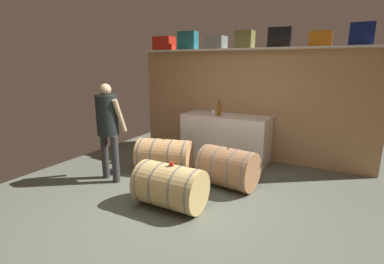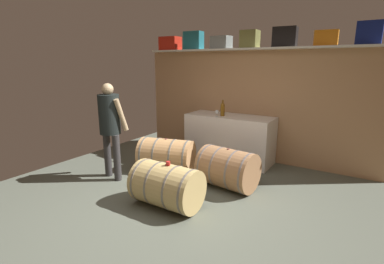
% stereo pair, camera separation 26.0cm
% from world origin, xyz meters
% --- Properties ---
extents(ground_plane, '(5.90, 8.39, 0.02)m').
position_xyz_m(ground_plane, '(0.00, 0.65, -0.01)').
color(ground_plane, '#575D50').
extents(back_wall_panel, '(4.70, 0.10, 2.10)m').
position_xyz_m(back_wall_panel, '(0.00, 2.60, 1.05)').
color(back_wall_panel, tan).
rests_on(back_wall_panel, ground).
extents(high_shelf_board, '(4.32, 0.40, 0.03)m').
position_xyz_m(high_shelf_board, '(0.00, 2.45, 2.12)').
color(high_shelf_board, silver).
rests_on(high_shelf_board, back_wall_panel).
extents(toolcase_red, '(0.42, 0.32, 0.28)m').
position_xyz_m(toolcase_red, '(-1.83, 2.45, 2.28)').
color(toolcase_red, red).
rests_on(toolcase_red, high_shelf_board).
extents(toolcase_teal, '(0.38, 0.24, 0.36)m').
position_xyz_m(toolcase_teal, '(-1.24, 2.45, 2.31)').
color(toolcase_teal, '#22707E').
rests_on(toolcase_teal, high_shelf_board).
extents(toolcase_grey, '(0.38, 0.29, 0.24)m').
position_xyz_m(toolcase_grey, '(-0.61, 2.45, 2.25)').
color(toolcase_grey, gray).
rests_on(toolcase_grey, high_shelf_board).
extents(toolcase_olive, '(0.31, 0.31, 0.31)m').
position_xyz_m(toolcase_olive, '(-0.03, 2.45, 2.29)').
color(toolcase_olive, olive).
rests_on(toolcase_olive, high_shelf_board).
extents(toolcase_black, '(0.41, 0.29, 0.33)m').
position_xyz_m(toolcase_black, '(0.60, 2.45, 2.30)').
color(toolcase_black, black).
rests_on(toolcase_black, high_shelf_board).
extents(toolcase_orange, '(0.36, 0.21, 0.24)m').
position_xyz_m(toolcase_orange, '(1.25, 2.45, 2.26)').
color(toolcase_orange, orange).
rests_on(toolcase_orange, high_shelf_board).
extents(toolcase_navy, '(0.35, 0.20, 0.34)m').
position_xyz_m(toolcase_navy, '(1.83, 2.45, 2.31)').
color(toolcase_navy, navy).
rests_on(toolcase_navy, high_shelf_board).
extents(work_cabinet, '(1.67, 0.65, 0.89)m').
position_xyz_m(work_cabinet, '(-0.27, 2.21, 0.45)').
color(work_cabinet, white).
rests_on(work_cabinet, ground).
extents(wine_bottle_amber, '(0.08, 0.08, 0.30)m').
position_xyz_m(wine_bottle_amber, '(-0.37, 2.10, 1.03)').
color(wine_bottle_amber, brown).
rests_on(wine_bottle_amber, work_cabinet).
extents(wine_glass, '(0.07, 0.07, 0.13)m').
position_xyz_m(wine_glass, '(-0.44, 1.99, 0.98)').
color(wine_glass, white).
rests_on(wine_glass, work_cabinet).
extents(wine_barrel_near, '(0.89, 0.59, 0.59)m').
position_xyz_m(wine_barrel_near, '(-0.17, 0.07, 0.29)').
color(wine_barrel_near, tan).
rests_on(wine_barrel_near, ground).
extents(wine_barrel_far, '(0.90, 0.69, 0.62)m').
position_xyz_m(wine_barrel_far, '(0.26, 1.04, 0.31)').
color(wine_barrel_far, '#A1734B').
rests_on(wine_barrel_far, ground).
extents(wine_barrel_flank, '(1.04, 0.80, 0.59)m').
position_xyz_m(wine_barrel_flank, '(-0.95, 1.09, 0.29)').
color(wine_barrel_flank, tan).
rests_on(wine_barrel_flank, ground).
extents(tasting_cup, '(0.06, 0.06, 0.05)m').
position_xyz_m(tasting_cup, '(-0.14, 0.07, 0.61)').
color(tasting_cup, red).
rests_on(tasting_cup, wine_barrel_near).
extents(winemaker_pouring, '(0.50, 0.42, 1.57)m').
position_xyz_m(winemaker_pouring, '(-1.52, 0.37, 0.96)').
color(winemaker_pouring, '#343232').
rests_on(winemaker_pouring, ground).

